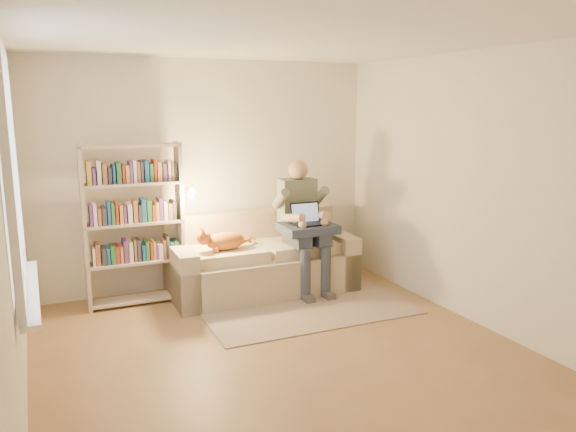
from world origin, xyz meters
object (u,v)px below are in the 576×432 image
laptop (308,219)px  person (302,218)px  cat (221,241)px  sofa (261,263)px  bookshelf (134,217)px

laptop → person: bearing=94.2°
cat → laptop: bearing=-9.3°
sofa → laptop: bearing=-32.1°
person → sofa: bearing=160.9°
sofa → person: 0.70m
person → laptop: size_ratio=4.20×
sofa → bookshelf: size_ratio=1.22×
laptop → bookshelf: (-1.81, 0.45, 0.09)m
cat → bookshelf: (-0.86, 0.27, 0.29)m
sofa → person: (0.45, -0.17, 0.52)m
laptop → sofa: bearing=147.9°
sofa → laptop: 0.76m
cat → sofa: bearing=14.8°
person → laptop: 0.13m
sofa → cat: sofa is taller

